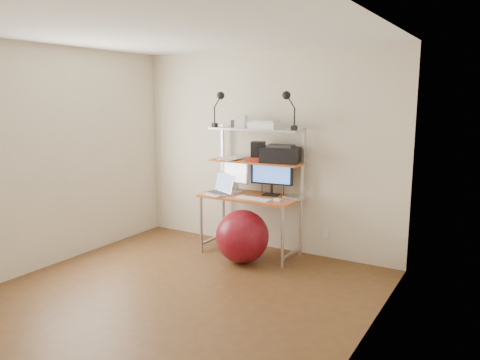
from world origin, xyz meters
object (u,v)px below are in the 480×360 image
object	(u,v)px
printer	(281,154)
monitor_silver	(236,174)
monitor_black	(272,174)
exercise_ball	(242,236)
laptop	(221,189)

from	to	relation	value
printer	monitor_silver	bearing A→B (deg)	175.63
monitor_black	exercise_ball	distance (m)	0.85
monitor_silver	laptop	distance (m)	0.27
monitor_silver	laptop	xyz separation A→B (m)	(-0.10, -0.18, -0.18)
monitor_silver	printer	bearing A→B (deg)	15.61
printer	exercise_ball	world-z (taller)	printer
printer	exercise_ball	distance (m)	1.08
monitor_silver	exercise_ball	bearing A→B (deg)	-41.30
laptop	exercise_ball	bearing A→B (deg)	-4.75
printer	exercise_ball	size ratio (longest dim) A/B	0.79
monitor_silver	exercise_ball	xyz separation A→B (m)	(0.34, -0.41, -0.66)
monitor_silver	monitor_black	xyz separation A→B (m)	(0.48, 0.05, 0.04)
monitor_black	exercise_ball	size ratio (longest dim) A/B	0.85
monitor_black	printer	xyz separation A→B (m)	(0.11, 0.01, 0.24)
monitor_silver	exercise_ball	distance (m)	0.85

